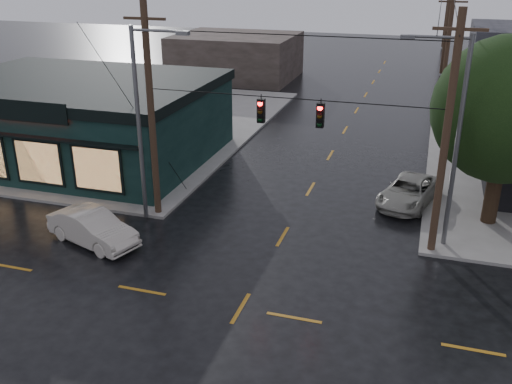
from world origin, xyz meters
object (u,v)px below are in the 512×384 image
(utility_pole_nw, at_px, (159,214))
(utility_pole_ne, at_px, (431,252))
(sedan_cream, at_px, (93,228))
(suv_silver, at_px, (409,192))
(corner_tree, at_px, (507,111))

(utility_pole_nw, bearing_deg, utility_pole_ne, 0.00)
(sedan_cream, bearing_deg, suv_silver, -37.81)
(utility_pole_nw, distance_m, sedan_cream, 3.94)
(utility_pole_nw, height_order, sedan_cream, utility_pole_nw)
(utility_pole_nw, relative_size, sedan_cream, 2.23)
(utility_pole_nw, distance_m, utility_pole_ne, 13.00)
(corner_tree, xyz_separation_m, utility_pole_nw, (-15.52, -3.68, -5.55))
(utility_pole_nw, xyz_separation_m, suv_silver, (11.73, 5.02, 0.67))
(utility_pole_ne, relative_size, suv_silver, 2.10)
(corner_tree, relative_size, utility_pole_ne, 0.86)
(corner_tree, bearing_deg, suv_silver, 160.50)
(corner_tree, distance_m, utility_pole_ne, 7.12)
(utility_pole_nw, relative_size, utility_pole_ne, 1.00)
(suv_silver, bearing_deg, sedan_cream, -131.76)
(utility_pole_nw, bearing_deg, corner_tree, 13.34)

